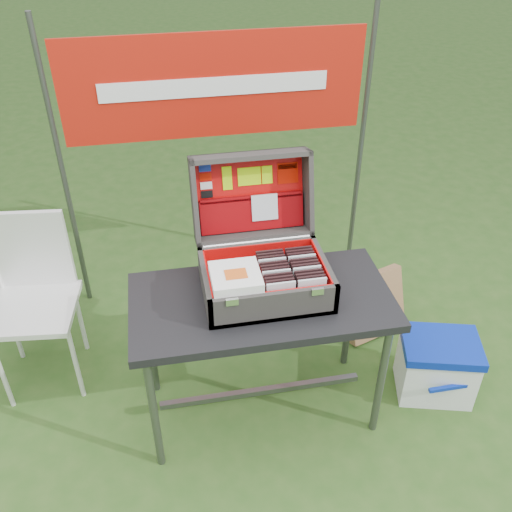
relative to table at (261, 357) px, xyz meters
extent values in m
plane|color=#274C18|center=(-0.04, -0.04, -0.36)|extent=(80.00, 80.00, 0.00)
cube|color=black|center=(0.00, 0.00, 0.34)|extent=(1.15, 0.58, 0.04)
cylinder|color=#59595B|center=(-0.51, -0.23, -0.02)|extent=(0.04, 0.04, 0.67)
cylinder|color=#59595B|center=(0.51, -0.23, -0.02)|extent=(0.04, 0.04, 0.67)
cylinder|color=#59595B|center=(-0.51, 0.23, -0.02)|extent=(0.04, 0.04, 0.67)
cylinder|color=#59595B|center=(0.51, 0.23, -0.02)|extent=(0.04, 0.04, 0.67)
cube|color=#59595B|center=(0.00, 0.00, -0.24)|extent=(0.99, 0.03, 0.03)
cube|color=#423F3B|center=(0.02, 0.03, 0.37)|extent=(0.54, 0.39, 0.02)
cube|color=#423F3B|center=(0.02, -0.15, 0.43)|extent=(0.54, 0.02, 0.15)
cube|color=#423F3B|center=(0.02, 0.21, 0.43)|extent=(0.54, 0.02, 0.15)
cube|color=#423F3B|center=(-0.24, 0.03, 0.43)|extent=(0.02, 0.39, 0.15)
cube|color=#423F3B|center=(0.28, 0.03, 0.43)|extent=(0.02, 0.39, 0.15)
cube|color=red|center=(0.02, 0.03, 0.38)|extent=(0.50, 0.34, 0.01)
cube|color=silver|center=(-0.15, -0.16, 0.49)|extent=(0.05, 0.01, 0.03)
cube|color=silver|center=(0.20, -0.16, 0.49)|extent=(0.05, 0.01, 0.03)
cylinder|color=silver|center=(0.02, 0.22, 0.50)|extent=(0.49, 0.02, 0.02)
cube|color=#423F3B|center=(0.02, 0.40, 0.65)|extent=(0.54, 0.12, 0.38)
cube|color=#423F3B|center=(0.02, 0.39, 0.85)|extent=(0.54, 0.15, 0.06)
cube|color=#423F3B|center=(0.02, 0.30, 0.49)|extent=(0.54, 0.15, 0.06)
cube|color=#423F3B|center=(-0.24, 0.34, 0.67)|extent=(0.02, 0.24, 0.41)
cube|color=#423F3B|center=(0.28, 0.34, 0.67)|extent=(0.02, 0.24, 0.41)
cube|color=red|center=(0.02, 0.39, 0.66)|extent=(0.50, 0.10, 0.33)
cube|color=red|center=(0.02, -0.14, 0.44)|extent=(0.50, 0.01, 0.12)
cube|color=red|center=(0.02, 0.20, 0.44)|extent=(0.50, 0.01, 0.12)
cube|color=red|center=(-0.22, 0.03, 0.44)|extent=(0.01, 0.34, 0.12)
cube|color=red|center=(0.27, 0.03, 0.44)|extent=(0.01, 0.34, 0.12)
cube|color=maroon|center=(0.02, 0.35, 0.58)|extent=(0.48, 0.07, 0.16)
cube|color=maroon|center=(0.02, 0.36, 0.65)|extent=(0.47, 0.02, 0.02)
cube|color=silver|center=(0.08, 0.34, 0.61)|extent=(0.12, 0.04, 0.12)
cube|color=#1933B2|center=(-0.18, 0.42, 0.79)|extent=(0.05, 0.01, 0.03)
cube|color=#BE1000|center=(-0.18, 0.41, 0.75)|extent=(0.05, 0.01, 0.03)
cube|color=white|center=(-0.18, 0.40, 0.71)|extent=(0.05, 0.01, 0.03)
cube|color=black|center=(-0.18, 0.39, 0.67)|extent=(0.05, 0.01, 0.03)
cube|color=#ADE708|center=(-0.08, 0.41, 0.74)|extent=(0.04, 0.03, 0.10)
cube|color=#ADE708|center=(0.02, 0.41, 0.74)|extent=(0.11, 0.02, 0.08)
cube|color=#ADE708|center=(0.10, 0.41, 0.74)|extent=(0.05, 0.02, 0.08)
cube|color=#BE1000|center=(0.20, 0.41, 0.74)|extent=(0.10, 0.03, 0.09)
cube|color=black|center=(0.20, 0.42, 0.77)|extent=(0.09, 0.01, 0.02)
cube|color=silver|center=(0.06, -0.12, 0.45)|extent=(0.12, 0.01, 0.14)
cube|color=black|center=(0.06, -0.10, 0.45)|extent=(0.12, 0.01, 0.14)
cube|color=black|center=(0.06, -0.07, 0.45)|extent=(0.12, 0.01, 0.14)
cube|color=black|center=(0.06, -0.05, 0.45)|extent=(0.12, 0.01, 0.14)
cube|color=silver|center=(0.06, -0.03, 0.45)|extent=(0.12, 0.01, 0.14)
cube|color=black|center=(0.06, -0.01, 0.45)|extent=(0.12, 0.01, 0.14)
cube|color=black|center=(0.06, 0.01, 0.45)|extent=(0.12, 0.01, 0.14)
cube|color=black|center=(0.06, 0.03, 0.45)|extent=(0.12, 0.01, 0.14)
cube|color=silver|center=(0.06, 0.05, 0.45)|extent=(0.12, 0.01, 0.14)
cube|color=black|center=(0.06, 0.07, 0.45)|extent=(0.12, 0.01, 0.14)
cube|color=black|center=(0.06, 0.10, 0.45)|extent=(0.12, 0.01, 0.14)
cube|color=black|center=(0.06, 0.12, 0.45)|extent=(0.12, 0.01, 0.14)
cube|color=silver|center=(0.19, -0.12, 0.45)|extent=(0.12, 0.01, 0.14)
cube|color=black|center=(0.19, -0.10, 0.45)|extent=(0.12, 0.01, 0.14)
cube|color=black|center=(0.19, -0.07, 0.45)|extent=(0.12, 0.01, 0.14)
cube|color=black|center=(0.19, -0.05, 0.45)|extent=(0.12, 0.01, 0.14)
cube|color=silver|center=(0.19, -0.03, 0.45)|extent=(0.12, 0.01, 0.14)
cube|color=black|center=(0.19, -0.01, 0.45)|extent=(0.12, 0.01, 0.14)
cube|color=black|center=(0.19, 0.01, 0.45)|extent=(0.12, 0.01, 0.14)
cube|color=black|center=(0.19, 0.03, 0.45)|extent=(0.12, 0.01, 0.14)
cube|color=silver|center=(0.19, 0.05, 0.45)|extent=(0.12, 0.01, 0.14)
cube|color=black|center=(0.19, 0.07, 0.45)|extent=(0.12, 0.01, 0.14)
cube|color=black|center=(0.19, 0.10, 0.45)|extent=(0.12, 0.01, 0.14)
cube|color=black|center=(0.19, 0.12, 0.45)|extent=(0.12, 0.01, 0.14)
cube|color=white|center=(-0.12, -0.04, 0.50)|extent=(0.20, 0.20, 0.00)
cube|color=white|center=(-0.12, -0.04, 0.51)|extent=(0.20, 0.20, 0.00)
cube|color=white|center=(-0.12, -0.04, 0.51)|extent=(0.20, 0.20, 0.00)
cube|color=white|center=(-0.12, -0.04, 0.52)|extent=(0.20, 0.20, 0.00)
cube|color=white|center=(-0.12, -0.04, 0.52)|extent=(0.20, 0.20, 0.00)
cube|color=white|center=(-0.12, -0.04, 0.53)|extent=(0.20, 0.20, 0.00)
cube|color=white|center=(-0.12, -0.04, 0.53)|extent=(0.20, 0.20, 0.00)
cube|color=white|center=(-0.12, -0.04, 0.54)|extent=(0.20, 0.20, 0.00)
cube|color=#D85919|center=(-0.12, -0.05, 0.54)|extent=(0.09, 0.07, 0.00)
cube|color=white|center=(0.90, -0.05, -0.21)|extent=(0.42, 0.36, 0.29)
cube|color=#0927A0|center=(0.90, -0.05, -0.05)|extent=(0.44, 0.38, 0.05)
cube|color=#0927A0|center=(0.90, -0.20, -0.18)|extent=(0.23, 0.02, 0.02)
cube|color=silver|center=(-1.06, 0.43, 0.10)|extent=(0.45, 0.45, 0.03)
cube|color=silver|center=(-1.06, 0.62, 0.33)|extent=(0.41, 0.07, 0.43)
cylinder|color=silver|center=(-1.23, 0.25, -0.13)|extent=(0.02, 0.02, 0.46)
cylinder|color=silver|center=(-0.88, 0.25, -0.13)|extent=(0.02, 0.02, 0.46)
cylinder|color=silver|center=(-1.23, 0.60, -0.13)|extent=(0.02, 0.02, 0.46)
cylinder|color=silver|center=(-0.88, 0.60, -0.13)|extent=(0.02, 0.02, 0.46)
cylinder|color=silver|center=(-0.88, 0.62, 0.32)|extent=(0.02, 0.02, 0.43)
cube|color=brown|center=(0.75, 0.44, -0.17)|extent=(0.40, 0.27, 0.38)
cylinder|color=#59595B|center=(-0.89, 1.06, 0.49)|extent=(0.03, 0.03, 1.70)
cylinder|color=#59595B|center=(0.81, 1.06, 0.49)|extent=(0.03, 0.03, 1.70)
cube|color=#AA170B|center=(-0.04, 1.05, 0.94)|extent=(1.60, 0.02, 0.55)
cube|color=white|center=(-0.04, 1.04, 0.94)|extent=(1.20, 0.00, 0.10)
camera|label=1|loc=(-0.38, -1.88, 1.93)|focal=40.00mm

